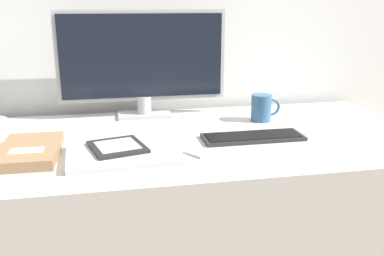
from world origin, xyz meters
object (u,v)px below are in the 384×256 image
at_px(laptop, 123,153).
at_px(monitor, 143,61).
at_px(coffee_mug, 262,108).
at_px(ereader, 117,147).
at_px(pen, 183,151).
at_px(keyboard, 253,137).
at_px(notebook, 30,151).

bearing_deg(laptop, monitor, 77.25).
bearing_deg(coffee_mug, ereader, -152.68).
bearing_deg(pen, coffee_mug, 39.80).
xyz_separation_m(keyboard, coffee_mug, (0.10, 0.20, 0.04)).
relative_size(laptop, ereader, 1.73).
relative_size(monitor, coffee_mug, 5.67).
distance_m(monitor, pen, 0.49).
distance_m(keyboard, coffee_mug, 0.23).
xyz_separation_m(keyboard, laptop, (-0.41, -0.08, 0.00)).
height_order(notebook, pen, notebook).
relative_size(laptop, coffee_mug, 2.94).
bearing_deg(notebook, pen, -7.87).
relative_size(monitor, notebook, 2.32).
bearing_deg(monitor, keyboard, -48.71).
xyz_separation_m(monitor, ereader, (-0.11, -0.42, -0.18)).
xyz_separation_m(keyboard, notebook, (-0.67, -0.02, 0.01)).
bearing_deg(laptop, keyboard, 11.48).
distance_m(keyboard, laptop, 0.42).
bearing_deg(monitor, coffee_mug, -20.06).
bearing_deg(pen, laptop, -179.97).
bearing_deg(keyboard, notebook, -177.93).
relative_size(monitor, laptop, 1.93).
bearing_deg(laptop, notebook, 167.08).
xyz_separation_m(monitor, pen, (0.07, -0.44, -0.20)).
bearing_deg(keyboard, monitor, 131.29).
relative_size(keyboard, coffee_mug, 2.94).
distance_m(laptop, coffee_mug, 0.59).
bearing_deg(ereader, coffee_mug, 27.32).
height_order(laptop, pen, laptop).
height_order(ereader, pen, ereader).
height_order(monitor, ereader, monitor).
distance_m(ereader, pen, 0.19).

